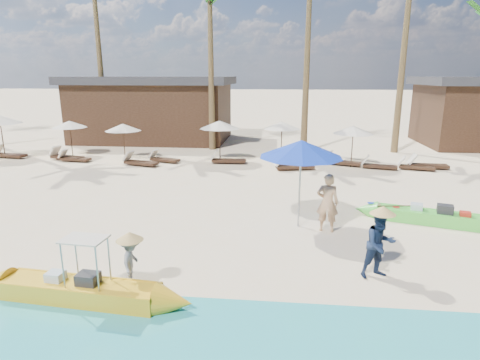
# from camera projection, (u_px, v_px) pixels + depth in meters

# --- Properties ---
(ground) EXTENTS (240.00, 240.00, 0.00)m
(ground) POSITION_uv_depth(u_px,v_px,m) (247.00, 248.00, 10.49)
(ground) COLOR beige
(ground) RESTS_ON ground
(green_canoe) EXTENTS (4.83, 1.72, 0.63)m
(green_canoe) POSITION_uv_depth(u_px,v_px,m) (430.00, 217.00, 12.23)
(green_canoe) COLOR green
(green_canoe) RESTS_ON ground
(yellow_canoe) EXTENTS (5.23, 0.97, 1.36)m
(yellow_canoe) POSITION_uv_depth(u_px,v_px,m) (80.00, 290.00, 8.02)
(yellow_canoe) COLOR gold
(yellow_canoe) RESTS_ON ground
(tourist) EXTENTS (0.68, 0.51, 1.72)m
(tourist) POSITION_uv_depth(u_px,v_px,m) (327.00, 203.00, 11.46)
(tourist) COLOR tan
(tourist) RESTS_ON ground
(vendor_green) EXTENTS (0.91, 0.81, 1.55)m
(vendor_green) POSITION_uv_depth(u_px,v_px,m) (380.00, 245.00, 8.84)
(vendor_green) COLOR #15223C
(vendor_green) RESTS_ON ground
(vendor_yellow) EXTENTS (0.46, 0.71, 1.03)m
(vendor_yellow) POSITION_uv_depth(u_px,v_px,m) (131.00, 261.00, 8.24)
(vendor_yellow) COLOR gray
(vendor_yellow) RESTS_ON ground
(blue_umbrella) EXTENTS (2.43, 2.43, 2.61)m
(blue_umbrella) POSITION_uv_depth(u_px,v_px,m) (301.00, 149.00, 11.44)
(blue_umbrella) COLOR #99999E
(blue_umbrella) RESTS_ON ground
(resort_parasol_2) EXTENTS (2.26, 2.26, 2.32)m
(resort_parasol_2) POSITION_uv_depth(u_px,v_px,m) (0.00, 119.00, 21.46)
(resort_parasol_2) COLOR #3C2518
(resort_parasol_2) RESTS_ON ground
(lounger_2_left) EXTENTS (1.92, 0.82, 0.63)m
(lounger_2_left) POSITION_uv_depth(u_px,v_px,m) (8.00, 154.00, 21.90)
(lounger_2_left) COLOR #3C2518
(lounger_2_left) RESTS_ON ground
(resort_parasol_3) EXTENTS (1.89, 1.89, 1.94)m
(resort_parasol_3) POSITION_uv_depth(u_px,v_px,m) (70.00, 124.00, 22.23)
(resort_parasol_3) COLOR #3C2518
(resort_parasol_3) RESTS_ON ground
(lounger_3_left) EXTENTS (1.71, 0.70, 0.57)m
(lounger_3_left) POSITION_uv_depth(u_px,v_px,m) (73.00, 158.00, 20.99)
(lounger_3_left) COLOR #3C2518
(lounger_3_left) RESTS_ON ground
(lounger_3_right) EXTENTS (2.01, 1.09, 0.65)m
(lounger_3_right) POSITION_uv_depth(u_px,v_px,m) (65.00, 156.00, 21.33)
(lounger_3_right) COLOR #3C2518
(lounger_3_right) RESTS_ON ground
(resort_parasol_4) EXTENTS (1.87, 1.87, 1.93)m
(resort_parasol_4) POSITION_uv_depth(u_px,v_px,m) (123.00, 127.00, 21.00)
(resort_parasol_4) COLOR #3C2518
(resort_parasol_4) RESTS_ON ground
(lounger_4_left) EXTENTS (1.90, 1.01, 0.62)m
(lounger_4_left) POSITION_uv_depth(u_px,v_px,m) (139.00, 162.00, 20.04)
(lounger_4_left) COLOR #3C2518
(lounger_4_left) RESTS_ON ground
(lounger_4_right) EXTENTS (1.71, 0.94, 0.56)m
(lounger_4_right) POSITION_uv_depth(u_px,v_px,m) (163.00, 159.00, 20.84)
(lounger_4_right) COLOR #3C2518
(lounger_4_right) RESTS_ON ground
(resort_parasol_5) EXTENTS (2.08, 2.08, 2.14)m
(resort_parasol_5) POSITION_uv_depth(u_px,v_px,m) (220.00, 125.00, 20.57)
(resort_parasol_5) COLOR #3C2518
(resort_parasol_5) RESTS_ON ground
(lounger_5_left) EXTENTS (1.84, 0.61, 0.62)m
(lounger_5_left) POSITION_uv_depth(u_px,v_px,m) (226.00, 160.00, 20.51)
(lounger_5_left) COLOR #3C2518
(lounger_5_left) RESTS_ON ground
(resort_parasol_6) EXTENTS (1.95, 1.95, 2.01)m
(resort_parasol_6) POSITION_uv_depth(u_px,v_px,m) (282.00, 125.00, 21.30)
(resort_parasol_6) COLOR #3C2518
(resort_parasol_6) RESTS_ON ground
(lounger_6_left) EXTENTS (1.98, 0.96, 0.65)m
(lounger_6_left) POSITION_uv_depth(u_px,v_px,m) (292.00, 165.00, 19.13)
(lounger_6_left) COLOR #3C2518
(lounger_6_left) RESTS_ON ground
(lounger_6_right) EXTENTS (1.91, 1.14, 0.62)m
(lounger_6_right) POSITION_uv_depth(u_px,v_px,m) (340.00, 161.00, 20.13)
(lounger_6_right) COLOR #3C2518
(lounger_6_right) RESTS_ON ground
(resort_parasol_7) EXTENTS (1.96, 1.96, 2.02)m
(resort_parasol_7) POSITION_uv_depth(u_px,v_px,m) (353.00, 130.00, 19.41)
(resort_parasol_7) COLOR #3C2518
(resort_parasol_7) RESTS_ON ground
(lounger_7_left) EXTENTS (1.74, 0.92, 0.57)m
(lounger_7_left) POSITION_uv_depth(u_px,v_px,m) (377.00, 165.00, 19.34)
(lounger_7_left) COLOR #3C2518
(lounger_7_left) RESTS_ON ground
(lounger_7_right) EXTENTS (1.74, 0.91, 0.57)m
(lounger_7_right) POSITION_uv_depth(u_px,v_px,m) (414.00, 166.00, 19.13)
(lounger_7_right) COLOR #3C2518
(lounger_7_right) RESTS_ON ground
(lounger_8_left) EXTENTS (1.90, 0.67, 0.63)m
(lounger_8_left) POSITION_uv_depth(u_px,v_px,m) (426.00, 164.00, 19.38)
(lounger_8_left) COLOR #3C2518
(lounger_8_left) RESTS_ON ground
(pavilion_west) EXTENTS (10.80, 6.60, 4.30)m
(pavilion_west) POSITION_uv_depth(u_px,v_px,m) (153.00, 108.00, 27.57)
(pavilion_west) COLOR #3C2518
(pavilion_west) RESTS_ON ground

